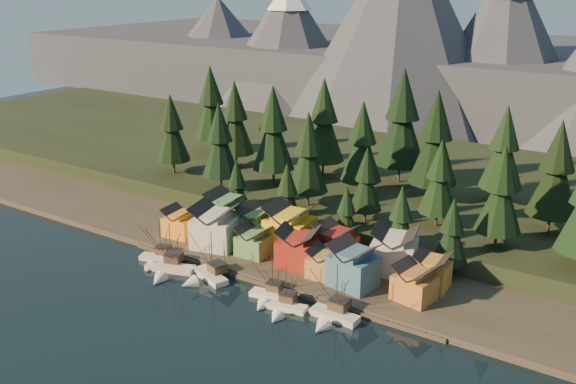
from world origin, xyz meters
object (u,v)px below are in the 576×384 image
Objects in this scene: boat_3 at (269,291)px; house_front_0 at (180,221)px; boat_5 at (332,309)px; house_back_1 at (258,223)px; boat_0 at (158,255)px; house_front_1 at (215,225)px; boat_2 at (206,270)px; boat_1 at (167,264)px; house_back_0 at (228,210)px; boat_4 at (283,302)px.

boat_3 is 1.37× the size of house_front_0.
boat_5 is 39.46m from house_back_1.
boat_0 is 0.90× the size of house_front_1.
house_front_1 reaches higher than boat_0.
house_front_1 is (-7.96, 13.23, 4.60)m from boat_2.
house_front_1 reaches higher than boat_1.
house_front_1 is 10.36m from house_back_0.
boat_5 is 49.64m from house_back_0.
boat_2 reaches higher than house_front_0.
house_back_0 reaches higher than boat_3.
boat_0 reaches higher than boat_3.
boat_4 is 10.33m from boat_5.
boat_0 is 32.60m from boat_3.
boat_1 is 1.17× the size of boat_3.
boat_3 is 15.15m from boat_5.
boat_3 is 1.03× the size of house_back_0.
boat_2 is (15.53, -0.88, 0.42)m from boat_0.
boat_0 is 6.49m from boat_1.
house_back_1 is (-33.11, 21.13, 3.80)m from boat_5.
house_front_1 is at bearing 142.50° from boat_4.
boat_4 is 42.30m from house_back_0.
boat_3 is at bearing -44.34° from house_back_0.
house_back_1 is at bearing 148.28° from boat_5.
boat_0 is at bearing -134.80° from house_front_1.
boat_5 is (15.15, -0.11, 0.47)m from boat_3.
boat_2 is at bearing 171.83° from boat_3.
boat_2 is 32.21m from boat_5.
house_back_1 is (8.79, 23.22, 4.01)m from boat_1.
boat_5 reaches higher than boat_1.
house_back_0 reaches higher than boat_2.
boat_1 is 1.00× the size of boat_5.
boat_2 reaches higher than boat_4.
boat_0 is 1.19× the size of house_back_1.
boat_1 reaches higher than boat_3.
boat_1 reaches higher than house_front_0.
boat_4 is 1.17× the size of house_back_1.
boat_5 is 1.22× the size of house_back_0.
house_back_1 is (-0.91, 21.27, 3.89)m from boat_2.
house_front_0 is at bearing -157.67° from house_back_1.
house_back_0 is at bearing 97.85° from house_front_1.
boat_5 is 42.48m from house_front_1.
house_back_0 is at bearing 132.77° from boat_3.
boat_0 is 37.76m from boat_4.
boat_5 reaches higher than boat_4.
boat_5 is 53.66m from house_front_0.
house_back_0 is (-11.69, 22.89, 4.57)m from boat_2.
boat_3 is at bearing -12.56° from boat_1.
boat_5 is 1.40× the size of house_back_1.
boat_1 reaches higher than boat_2.
house_front_0 is at bearing 166.33° from boat_5.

